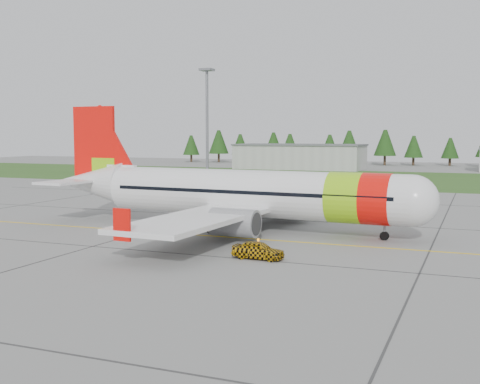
% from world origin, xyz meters
% --- Properties ---
extents(ground, '(320.00, 320.00, 0.00)m').
position_xyz_m(ground, '(0.00, 0.00, 0.00)').
color(ground, gray).
rests_on(ground, ground).
extents(aircraft, '(38.87, 35.83, 11.77)m').
position_xyz_m(aircraft, '(-7.07, 12.37, 3.39)').
color(aircraft, white).
rests_on(aircraft, ground).
extents(follow_me_car, '(1.37, 1.59, 3.79)m').
position_xyz_m(follow_me_car, '(-1.14, 0.43, 1.89)').
color(follow_me_car, '#EFB30D').
rests_on(follow_me_car, ground).
extents(service_van, '(1.85, 1.80, 4.16)m').
position_xyz_m(service_van, '(-11.39, 46.96, 2.08)').
color(service_van, silver).
rests_on(service_van, ground).
extents(grass_strip, '(320.00, 50.00, 0.03)m').
position_xyz_m(grass_strip, '(0.00, 82.00, 0.01)').
color(grass_strip, '#30561E').
rests_on(grass_strip, ground).
extents(taxi_guideline, '(120.00, 0.25, 0.02)m').
position_xyz_m(taxi_guideline, '(0.00, 8.00, 0.01)').
color(taxi_guideline, gold).
rests_on(taxi_guideline, ground).
extents(hangar_west, '(32.00, 14.00, 6.00)m').
position_xyz_m(hangar_west, '(-30.00, 110.00, 3.00)').
color(hangar_west, '#A8A8A3').
rests_on(hangar_west, ground).
extents(floodlight_mast, '(0.50, 0.50, 20.00)m').
position_xyz_m(floodlight_mast, '(-32.00, 58.00, 10.00)').
color(floodlight_mast, slate).
rests_on(floodlight_mast, ground).
extents(treeline, '(160.00, 8.00, 10.00)m').
position_xyz_m(treeline, '(0.00, 138.00, 5.00)').
color(treeline, '#1C3F14').
rests_on(treeline, ground).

